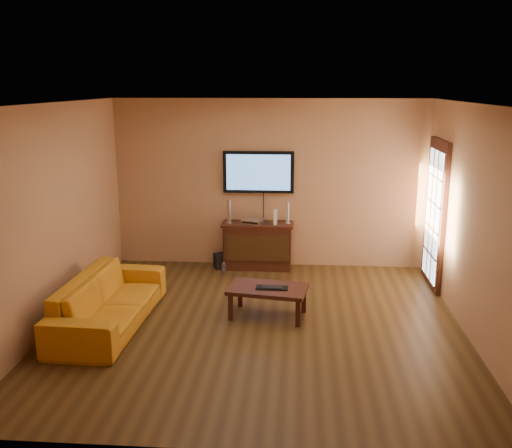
# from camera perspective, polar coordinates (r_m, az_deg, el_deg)

# --- Properties ---
(ground_plane) EXTENTS (5.00, 5.00, 0.00)m
(ground_plane) POSITION_cam_1_polar(r_m,az_deg,el_deg) (7.19, 0.21, -10.10)
(ground_plane) COLOR #38260F
(ground_plane) RESTS_ON ground
(room_walls) EXTENTS (5.00, 5.00, 5.00)m
(room_walls) POSITION_cam_1_polar(r_m,az_deg,el_deg) (7.29, 0.58, 4.14)
(room_walls) COLOR tan
(room_walls) RESTS_ON ground
(french_door) EXTENTS (0.07, 1.02, 2.22)m
(french_door) POSITION_cam_1_polar(r_m,az_deg,el_deg) (8.69, 17.45, 0.79)
(french_door) COLOR black
(french_door) RESTS_ON ground
(media_console) EXTENTS (1.14, 0.44, 0.75)m
(media_console) POSITION_cam_1_polar(r_m,az_deg,el_deg) (9.20, 0.16, -2.16)
(media_console) COLOR black
(media_console) RESTS_ON ground
(television) EXTENTS (1.13, 0.08, 0.67)m
(television) POSITION_cam_1_polar(r_m,az_deg,el_deg) (9.13, 0.25, 5.21)
(television) COLOR black
(television) RESTS_ON ground
(coffee_table) EXTENTS (1.06, 0.74, 0.39)m
(coffee_table) POSITION_cam_1_polar(r_m,az_deg,el_deg) (7.33, 1.20, -6.73)
(coffee_table) COLOR black
(coffee_table) RESTS_ON ground
(sofa) EXTENTS (0.70, 2.18, 0.84)m
(sofa) POSITION_cam_1_polar(r_m,az_deg,el_deg) (7.29, -14.52, -6.64)
(sofa) COLOR orange
(sofa) RESTS_ON ground
(speaker_left) EXTENTS (0.10, 0.10, 0.37)m
(speaker_left) POSITION_cam_1_polar(r_m,az_deg,el_deg) (9.09, -2.71, 1.15)
(speaker_left) COLOR silver
(speaker_left) RESTS_ON media_console
(speaker_right) EXTENTS (0.09, 0.09, 0.33)m
(speaker_right) POSITION_cam_1_polar(r_m,az_deg,el_deg) (9.07, 3.18, 1.02)
(speaker_right) COLOR silver
(speaker_right) RESTS_ON media_console
(av_receiver) EXTENTS (0.38, 0.33, 0.07)m
(av_receiver) POSITION_cam_1_polar(r_m,az_deg,el_deg) (9.07, -0.32, 0.26)
(av_receiver) COLOR silver
(av_receiver) RESTS_ON media_console
(game_console) EXTENTS (0.05, 0.16, 0.22)m
(game_console) POSITION_cam_1_polar(r_m,az_deg,el_deg) (9.04, 1.97, 0.70)
(game_console) COLOR white
(game_console) RESTS_ON media_console
(subwoofer) EXTENTS (0.30, 0.30, 0.23)m
(subwoofer) POSITION_cam_1_polar(r_m,az_deg,el_deg) (9.31, -3.43, -3.69)
(subwoofer) COLOR black
(subwoofer) RESTS_ON ground
(bottle) EXTENTS (0.06, 0.06, 0.18)m
(bottle) POSITION_cam_1_polar(r_m,az_deg,el_deg) (9.05, -3.25, -4.41)
(bottle) COLOR white
(bottle) RESTS_ON ground
(keyboard) EXTENTS (0.41, 0.17, 0.02)m
(keyboard) POSITION_cam_1_polar(r_m,az_deg,el_deg) (7.27, 1.61, -6.37)
(keyboard) COLOR black
(keyboard) RESTS_ON coffee_table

